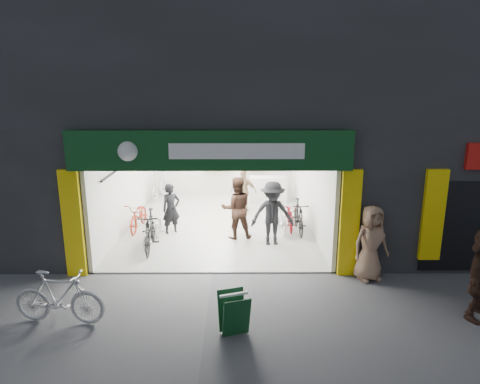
{
  "coord_description": "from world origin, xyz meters",
  "views": [
    {
      "loc": [
        0.62,
        -9.6,
        4.5
      ],
      "look_at": [
        0.68,
        1.5,
        1.67
      ],
      "focal_mm": 32.0,
      "sensor_mm": 36.0,
      "label": 1
    }
  ],
  "objects_px": {
    "bike_left_front": "(153,229)",
    "bike_right_front": "(299,217)",
    "parked_bike": "(59,297)",
    "sandwich_board": "(234,312)",
    "pedestrian_near": "(371,243)"
  },
  "relations": [
    {
      "from": "bike_left_front",
      "to": "bike_right_front",
      "type": "relative_size",
      "value": 1.06
    },
    {
      "from": "bike_left_front",
      "to": "bike_right_front",
      "type": "xyz_separation_m",
      "value": [
        4.3,
        1.0,
        0.04
      ]
    },
    {
      "from": "bike_left_front",
      "to": "sandwich_board",
      "type": "distance_m",
      "value": 5.12
    },
    {
      "from": "bike_right_front",
      "to": "parked_bike",
      "type": "relative_size",
      "value": 0.95
    },
    {
      "from": "parked_bike",
      "to": "sandwich_board",
      "type": "distance_m",
      "value": 3.37
    },
    {
      "from": "bike_right_front",
      "to": "sandwich_board",
      "type": "relative_size",
      "value": 2.17
    },
    {
      "from": "bike_right_front",
      "to": "pedestrian_near",
      "type": "relative_size",
      "value": 0.94
    },
    {
      "from": "parked_bike",
      "to": "pedestrian_near",
      "type": "xyz_separation_m",
      "value": [
        6.51,
        1.87,
        0.37
      ]
    },
    {
      "from": "parked_bike",
      "to": "bike_right_front",
      "type": "bearing_deg",
      "value": -39.46
    },
    {
      "from": "parked_bike",
      "to": "sandwich_board",
      "type": "bearing_deg",
      "value": -90.43
    },
    {
      "from": "bike_left_front",
      "to": "bike_right_front",
      "type": "bearing_deg",
      "value": 17.41
    },
    {
      "from": "parked_bike",
      "to": "pedestrian_near",
      "type": "distance_m",
      "value": 6.78
    },
    {
      "from": "parked_bike",
      "to": "sandwich_board",
      "type": "xyz_separation_m",
      "value": [
        3.35,
        -0.4,
        -0.1
      ]
    },
    {
      "from": "pedestrian_near",
      "to": "bike_left_front",
      "type": "bearing_deg",
      "value": 139.76
    },
    {
      "from": "parked_bike",
      "to": "pedestrian_near",
      "type": "height_order",
      "value": "pedestrian_near"
    }
  ]
}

